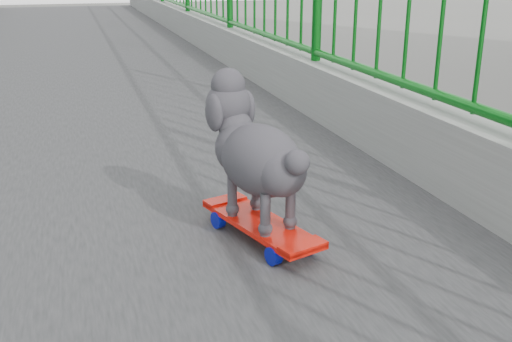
{
  "coord_description": "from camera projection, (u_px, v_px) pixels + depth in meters",
  "views": [
    {
      "loc": [
        0.02,
        -1.31,
        7.85
      ],
      "look_at": [
        0.54,
        0.41,
        7.22
      ],
      "focal_mm": 42.0,
      "sensor_mm": 36.0,
      "label": 1
    }
  ],
  "objects": [
    {
      "name": "poodle",
      "position": [
        256.0,
        152.0,
        1.86
      ],
      "size": [
        0.3,
        0.49,
        0.42
      ],
      "rotation": [
        0.0,
        0.0,
        0.3
      ],
      "color": "#333036",
      "rests_on": "skateboard"
    },
    {
      "name": "skateboard",
      "position": [
        261.0,
        226.0,
        1.92
      ],
      "size": [
        0.29,
        0.52,
        0.07
      ],
      "rotation": [
        0.0,
        0.0,
        0.3
      ],
      "color": "red",
      "rests_on": "footbridge"
    },
    {
      "name": "railing",
      "position": [
        85.0,
        252.0,
        1.39
      ],
      "size": [
        3.0,
        24.0,
        1.42
      ],
      "color": "gray",
      "rests_on": "footbridge"
    }
  ]
}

